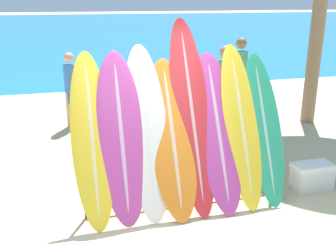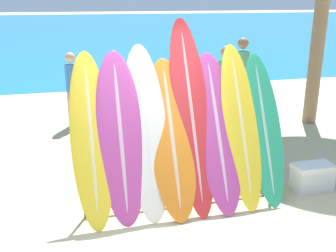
% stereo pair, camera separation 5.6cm
% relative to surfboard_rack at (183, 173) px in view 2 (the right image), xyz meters
% --- Properties ---
extents(ground_plane, '(160.00, 160.00, 0.00)m').
position_rel_surfboard_rack_xyz_m(ground_plane, '(-0.35, -0.72, -0.46)').
color(ground_plane, '#CCB789').
extents(ocean_water, '(120.00, 60.00, 0.01)m').
position_rel_surfboard_rack_xyz_m(ocean_water, '(-0.35, 36.15, -0.45)').
color(ocean_water, teal).
rests_on(ocean_water, ground_plane).
extents(surfboard_rack, '(2.60, 0.04, 0.84)m').
position_rel_surfboard_rack_xyz_m(surfboard_rack, '(0.00, 0.00, 0.00)').
color(surfboard_rack, '#28282D').
rests_on(surfboard_rack, ground_plane).
extents(surfboard_slot_0, '(0.50, 0.96, 2.02)m').
position_rel_surfboard_rack_xyz_m(surfboard_slot_0, '(-1.15, 0.06, 0.56)').
color(surfboard_slot_0, yellow).
rests_on(surfboard_slot_0, ground_plane).
extents(surfboard_slot_1, '(0.58, 0.92, 2.03)m').
position_rel_surfboard_rack_xyz_m(surfboard_slot_1, '(-0.79, 0.05, 0.56)').
color(surfboard_slot_1, '#B23D8E').
rests_on(surfboard_slot_1, ground_plane).
extents(surfboard_slot_2, '(0.53, 0.98, 2.09)m').
position_rel_surfboard_rack_xyz_m(surfboard_slot_2, '(-0.47, 0.07, 0.59)').
color(surfboard_slot_2, silver).
rests_on(surfboard_slot_2, ground_plane).
extents(surfboard_slot_3, '(0.60, 1.06, 1.90)m').
position_rel_surfboard_rack_xyz_m(surfboard_slot_3, '(-0.15, 0.04, 0.49)').
color(surfboard_slot_3, orange).
rests_on(surfboard_slot_3, ground_plane).
extents(surfboard_slot_4, '(0.50, 1.24, 2.40)m').
position_rel_surfboard_rack_xyz_m(surfboard_slot_4, '(0.15, 0.16, 0.74)').
color(surfboard_slot_4, red).
rests_on(surfboard_slot_4, ground_plane).
extents(surfboard_slot_5, '(0.57, 1.08, 1.95)m').
position_rel_surfboard_rack_xyz_m(surfboard_slot_5, '(0.48, 0.06, 0.52)').
color(surfboard_slot_5, '#B23D8E').
rests_on(surfboard_slot_5, ground_plane).
extents(surfboard_slot_6, '(0.48, 1.07, 2.05)m').
position_rel_surfboard_rack_xyz_m(surfboard_slot_6, '(0.81, 0.06, 0.57)').
color(surfboard_slot_6, yellow).
rests_on(surfboard_slot_6, ground_plane).
extents(surfboard_slot_7, '(0.49, 0.97, 1.92)m').
position_rel_surfboard_rack_xyz_m(surfboard_slot_7, '(1.14, 0.04, 0.50)').
color(surfboard_slot_7, '#289E70').
rests_on(surfboard_slot_7, ground_plane).
extents(person_near_water, '(0.30, 0.24, 1.80)m').
position_rel_surfboard_rack_xyz_m(person_near_water, '(1.54, 2.37, 0.52)').
color(person_near_water, '#A87A5B').
rests_on(person_near_water, ground_plane).
extents(person_mid_beach, '(0.26, 0.21, 1.57)m').
position_rel_surfboard_rack_xyz_m(person_mid_beach, '(-1.28, 3.88, 0.40)').
color(person_mid_beach, tan).
rests_on(person_mid_beach, ground_plane).
extents(person_far_left, '(0.26, 0.31, 1.81)m').
position_rel_surfboard_rack_xyz_m(person_far_left, '(2.41, 3.55, 0.53)').
color(person_far_left, '#846047').
rests_on(person_far_left, ground_plane).
extents(person_far_right, '(0.27, 0.23, 1.58)m').
position_rel_surfboard_rack_xyz_m(person_far_right, '(0.05, 3.16, 0.41)').
color(person_far_right, '#846047').
rests_on(person_far_right, ground_plane).
extents(cooler_box, '(0.57, 0.32, 0.39)m').
position_rel_surfboard_rack_xyz_m(cooler_box, '(1.92, -0.04, -0.26)').
color(cooler_box, silver).
rests_on(cooler_box, ground_plane).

